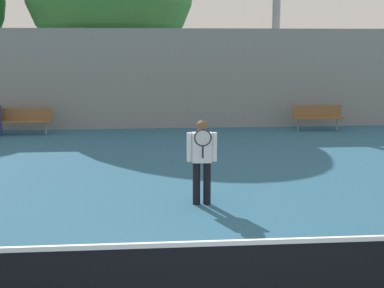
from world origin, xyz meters
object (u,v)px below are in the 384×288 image
Objects in this scene: tennis_net at (232,286)px; bench_courtside_far at (317,115)px; bench_adjacent_court at (21,118)px; tennis_player at (202,158)px.

bench_courtside_far is (5.03, 12.81, 0.03)m from tennis_net.
tennis_net is at bearing -68.79° from bench_adjacent_court.
bench_adjacent_court is (-10.00, 0.00, 0.00)m from bench_courtside_far.
tennis_net is 5.32× the size of bench_adjacent_court.
tennis_player is at bearing -120.30° from bench_courtside_far.
tennis_player is at bearing 88.01° from tennis_net.
tennis_player is 0.77× the size of bench_adjacent_court.
bench_adjacent_court is (-4.97, 12.81, 0.03)m from tennis_net.
tennis_player is 9.80m from bench_adjacent_court.
tennis_player is at bearing -58.43° from bench_adjacent_court.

